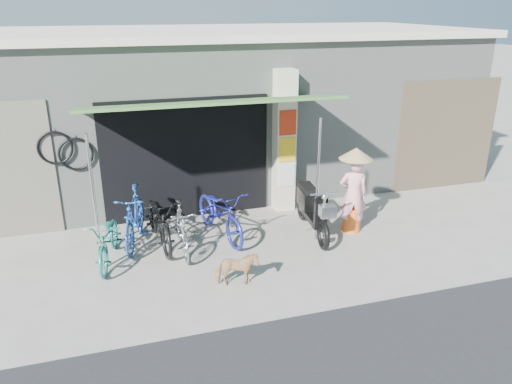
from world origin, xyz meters
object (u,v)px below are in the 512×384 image
object	(u,v)px
bike_teal	(109,240)
bike_black	(159,220)
bike_blue	(134,217)
bike_navy	(220,212)
nun	(353,191)
bike_silver	(182,229)
moped	(312,209)
street_dog	(237,269)

from	to	relation	value
bike_teal	bike_black	xyz separation A→B (m)	(0.92, 0.45, 0.07)
bike_blue	bike_navy	world-z (taller)	bike_blue
nun	bike_navy	bearing A→B (deg)	6.16
bike_silver	moped	size ratio (longest dim) A/B	0.78
street_dog	bike_navy	bearing A→B (deg)	4.02
bike_teal	bike_blue	size ratio (longest dim) A/B	0.91
bike_navy	street_dog	size ratio (longest dim) A/B	2.76
street_dog	moped	size ratio (longest dim) A/B	0.36
bike_silver	street_dog	distance (m)	1.56
bike_black	moped	world-z (taller)	moped
bike_blue	bike_black	bearing A→B (deg)	-3.45
bike_silver	moped	distance (m)	2.54
street_dog	bike_teal	bearing A→B (deg)	62.84
bike_blue	bike_black	xyz separation A→B (m)	(0.44, -0.13, -0.04)
bike_teal	bike_black	size ratio (longest dim) A/B	0.86
bike_navy	street_dog	distance (m)	1.86
bike_black	nun	bearing A→B (deg)	-13.42
bike_black	moped	bearing A→B (deg)	-12.61
bike_black	bike_navy	xyz separation A→B (m)	(1.15, -0.00, 0.00)
bike_blue	nun	world-z (taller)	nun
bike_navy	street_dog	world-z (taller)	bike_navy
bike_silver	bike_black	bearing A→B (deg)	130.32
bike_silver	nun	size ratio (longest dim) A/B	0.88
bike_blue	nun	size ratio (longest dim) A/B	1.05
bike_navy	moped	bearing A→B (deg)	-23.85
bike_blue	bike_black	size ratio (longest dim) A/B	0.95
bike_navy	moped	size ratio (longest dim) A/B	0.98
bike_black	nun	xyz separation A→B (m)	(3.68, -0.50, 0.35)
moped	nun	xyz separation A→B (m)	(0.79, -0.15, 0.35)
bike_silver	bike_navy	world-z (taller)	bike_navy
bike_black	nun	distance (m)	3.73
bike_silver	bike_navy	size ratio (longest dim) A/B	0.79
bike_black	moped	distance (m)	2.91
bike_teal	moped	size ratio (longest dim) A/B	0.84
bike_blue	bike_black	world-z (taller)	bike_blue
moped	bike_blue	bearing A→B (deg)	177.35
bike_teal	nun	distance (m)	4.61
bike_silver	street_dog	bearing A→B (deg)	-64.31
bike_black	bike_silver	distance (m)	0.55
bike_silver	bike_navy	distance (m)	0.91
bike_teal	street_dog	world-z (taller)	bike_teal
street_dog	nun	xyz separation A→B (m)	(2.69, 1.34, 0.56)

